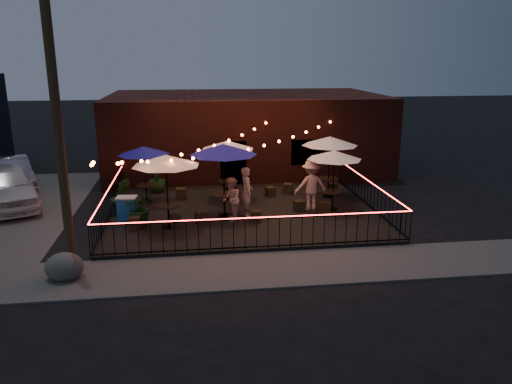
{
  "coord_description": "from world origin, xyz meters",
  "views": [
    {
      "loc": [
        -1.93,
        -16.36,
        5.99
      ],
      "look_at": [
        0.45,
        1.56,
        1.0
      ],
      "focal_mm": 35.0,
      "sensor_mm": 36.0,
      "label": 1
    }
  ],
  "objects_px": {
    "utility_pole": "(58,132)",
    "boulder": "(64,267)",
    "cafe_table_0": "(166,161)",
    "cooler": "(127,209)",
    "cafe_table_4": "(334,156)",
    "cafe_table_1": "(144,151)",
    "cafe_table_2": "(223,150)",
    "cafe_table_3": "(227,146)",
    "cafe_table_5": "(330,142)"
  },
  "relations": [
    {
      "from": "utility_pole",
      "to": "boulder",
      "type": "distance_m",
      "value": 3.67
    },
    {
      "from": "cafe_table_1",
      "to": "boulder",
      "type": "relative_size",
      "value": 2.39
    },
    {
      "from": "cafe_table_3",
      "to": "cafe_table_4",
      "type": "height_order",
      "value": "cafe_table_3"
    },
    {
      "from": "cafe_table_5",
      "to": "boulder",
      "type": "xyz_separation_m",
      "value": [
        -9.28,
        -6.65,
        -2.13
      ]
    },
    {
      "from": "cafe_table_5",
      "to": "boulder",
      "type": "bearing_deg",
      "value": -144.39
    },
    {
      "from": "cafe_table_2",
      "to": "cafe_table_3",
      "type": "distance_m",
      "value": 2.36
    },
    {
      "from": "cafe_table_0",
      "to": "boulder",
      "type": "relative_size",
      "value": 3.03
    },
    {
      "from": "utility_pole",
      "to": "cafe_table_2",
      "type": "relative_size",
      "value": 2.93
    },
    {
      "from": "cafe_table_5",
      "to": "cafe_table_0",
      "type": "bearing_deg",
      "value": -155.13
    },
    {
      "from": "utility_pole",
      "to": "cooler",
      "type": "height_order",
      "value": "utility_pole"
    },
    {
      "from": "cafe_table_4",
      "to": "cooler",
      "type": "distance_m",
      "value": 7.95
    },
    {
      "from": "cafe_table_4",
      "to": "cafe_table_0",
      "type": "bearing_deg",
      "value": -168.35
    },
    {
      "from": "cafe_table_3",
      "to": "boulder",
      "type": "bearing_deg",
      "value": -126.13
    },
    {
      "from": "utility_pole",
      "to": "boulder",
      "type": "relative_size",
      "value": 8.3
    },
    {
      "from": "utility_pole",
      "to": "cafe_table_4",
      "type": "relative_size",
      "value": 3.44
    },
    {
      "from": "cafe_table_2",
      "to": "cafe_table_5",
      "type": "bearing_deg",
      "value": 24.34
    },
    {
      "from": "cooler",
      "to": "boulder",
      "type": "distance_m",
      "value": 4.57
    },
    {
      "from": "cafe_table_0",
      "to": "cooler",
      "type": "height_order",
      "value": "cafe_table_0"
    },
    {
      "from": "cafe_table_0",
      "to": "cafe_table_2",
      "type": "xyz_separation_m",
      "value": [
        2.02,
        0.99,
        0.14
      ]
    },
    {
      "from": "cafe_table_4",
      "to": "cafe_table_1",
      "type": "bearing_deg",
      "value": 164.28
    },
    {
      "from": "cafe_table_3",
      "to": "cafe_table_4",
      "type": "distance_m",
      "value": 4.42
    },
    {
      "from": "cafe_table_5",
      "to": "cooler",
      "type": "xyz_separation_m",
      "value": [
        -8.07,
        -2.25,
        -1.88
      ]
    },
    {
      "from": "cafe_table_3",
      "to": "cooler",
      "type": "relative_size",
      "value": 2.81
    },
    {
      "from": "cafe_table_1",
      "to": "boulder",
      "type": "xyz_separation_m",
      "value": [
        -1.68,
        -6.94,
        -1.87
      ]
    },
    {
      "from": "cafe_table_3",
      "to": "boulder",
      "type": "distance_m",
      "value": 8.79
    },
    {
      "from": "utility_pole",
      "to": "cafe_table_0",
      "type": "relative_size",
      "value": 2.74
    },
    {
      "from": "utility_pole",
      "to": "cafe_table_2",
      "type": "distance_m",
      "value": 6.3
    },
    {
      "from": "cafe_table_2",
      "to": "cafe_table_4",
      "type": "xyz_separation_m",
      "value": [
        4.24,
        0.3,
        -0.37
      ]
    },
    {
      "from": "cafe_table_2",
      "to": "boulder",
      "type": "bearing_deg",
      "value": -135.85
    },
    {
      "from": "cafe_table_1",
      "to": "cafe_table_3",
      "type": "relative_size",
      "value": 0.87
    },
    {
      "from": "cafe_table_0",
      "to": "cafe_table_4",
      "type": "distance_m",
      "value": 6.4
    },
    {
      "from": "cafe_table_4",
      "to": "boulder",
      "type": "distance_m",
      "value": 10.39
    },
    {
      "from": "utility_pole",
      "to": "cafe_table_1",
      "type": "distance_m",
      "value": 6.81
    },
    {
      "from": "cafe_table_2",
      "to": "cooler",
      "type": "xyz_separation_m",
      "value": [
        -3.51,
        -0.19,
        -2.02
      ]
    },
    {
      "from": "cafe_table_2",
      "to": "cafe_table_1",
      "type": "bearing_deg",
      "value": 142.27
    },
    {
      "from": "cooler",
      "to": "cafe_table_2",
      "type": "bearing_deg",
      "value": 9.12
    },
    {
      "from": "cafe_table_5",
      "to": "utility_pole",
      "type": "bearing_deg",
      "value": -146.5
    },
    {
      "from": "cafe_table_0",
      "to": "cafe_table_4",
      "type": "bearing_deg",
      "value": 11.65
    },
    {
      "from": "cafe_table_3",
      "to": "cooler",
      "type": "height_order",
      "value": "cafe_table_3"
    },
    {
      "from": "cafe_table_4",
      "to": "cafe_table_2",
      "type": "bearing_deg",
      "value": -175.9
    },
    {
      "from": "cafe_table_3",
      "to": "cafe_table_0",
      "type": "bearing_deg",
      "value": -125.25
    },
    {
      "from": "cafe_table_1",
      "to": "cafe_table_3",
      "type": "xyz_separation_m",
      "value": [
        3.37,
        -0.03,
        0.15
      ]
    },
    {
      "from": "utility_pole",
      "to": "cafe_table_1",
      "type": "bearing_deg",
      "value": 75.93
    },
    {
      "from": "cafe_table_3",
      "to": "cafe_table_5",
      "type": "bearing_deg",
      "value": -3.62
    },
    {
      "from": "utility_pole",
      "to": "cafe_table_1",
      "type": "height_order",
      "value": "utility_pole"
    },
    {
      "from": "cafe_table_0",
      "to": "cafe_table_1",
      "type": "xyz_separation_m",
      "value": [
        -1.02,
        3.34,
        -0.26
      ]
    },
    {
      "from": "boulder",
      "to": "cooler",
      "type": "bearing_deg",
      "value": 74.6
    },
    {
      "from": "cafe_table_0",
      "to": "cooler",
      "type": "xyz_separation_m",
      "value": [
        -1.49,
        0.8,
        -1.88
      ]
    },
    {
      "from": "cafe_table_4",
      "to": "boulder",
      "type": "relative_size",
      "value": 2.41
    },
    {
      "from": "boulder",
      "to": "cafe_table_2",
      "type": "bearing_deg",
      "value": 44.15
    }
  ]
}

